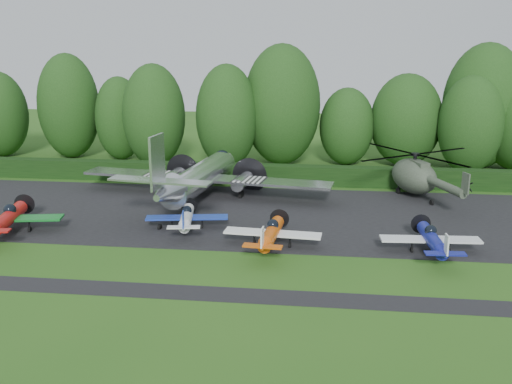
# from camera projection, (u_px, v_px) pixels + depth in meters

# --- Properties ---
(ground) EXTENTS (160.00, 160.00, 0.00)m
(ground) POSITION_uv_depth(u_px,v_px,m) (204.00, 256.00, 39.79)
(ground) COLOR #275818
(ground) RESTS_ON ground
(apron) EXTENTS (70.00, 18.00, 0.01)m
(apron) POSITION_uv_depth(u_px,v_px,m) (228.00, 214.00, 49.38)
(apron) COLOR black
(apron) RESTS_ON ground
(taxiway_verge) EXTENTS (70.00, 2.00, 0.00)m
(taxiway_verge) POSITION_uv_depth(u_px,v_px,m) (184.00, 293.00, 34.03)
(taxiway_verge) COLOR black
(taxiway_verge) RESTS_ON ground
(hedgerow) EXTENTS (90.00, 1.60, 2.00)m
(hedgerow) POSITION_uv_depth(u_px,v_px,m) (245.00, 183.00, 59.92)
(hedgerow) COLOR black
(hedgerow) RESTS_ON ground
(transport_plane) EXTENTS (24.51, 18.79, 7.85)m
(transport_plane) POSITION_uv_depth(u_px,v_px,m) (200.00, 177.00, 53.03)
(transport_plane) COLOR silver
(transport_plane) RESTS_ON ground
(light_plane_red) EXTENTS (7.95, 8.36, 3.06)m
(light_plane_red) POSITION_uv_depth(u_px,v_px,m) (8.00, 218.00, 43.96)
(light_plane_red) COLOR red
(light_plane_red) RESTS_ON ground
(light_plane_white) EXTENTS (6.50, 6.84, 2.50)m
(light_plane_white) POSITION_uv_depth(u_px,v_px,m) (187.00, 217.00, 44.98)
(light_plane_white) COLOR white
(light_plane_white) RESTS_ON ground
(light_plane_orange) EXTENTS (7.10, 7.47, 2.73)m
(light_plane_orange) POSITION_uv_depth(u_px,v_px,m) (271.00, 233.00, 41.03)
(light_plane_orange) COLOR #D6530C
(light_plane_orange) RESTS_ON ground
(light_plane_blue) EXTENTS (7.00, 7.36, 2.69)m
(light_plane_blue) POSITION_uv_depth(u_px,v_px,m) (432.00, 239.00, 39.80)
(light_plane_blue) COLOR navy
(light_plane_blue) RESTS_ON ground
(helicopter) EXTENTS (13.01, 15.23, 4.19)m
(helicopter) POSITION_uv_depth(u_px,v_px,m) (414.00, 173.00, 54.40)
(helicopter) COLOR #363F30
(helicopter) RESTS_ON ground
(tree_0) EXTENTS (7.31, 7.31, 11.99)m
(tree_0) POSITION_uv_depth(u_px,v_px,m) (154.00, 116.00, 66.42)
(tree_0) COLOR black
(tree_0) RESTS_ON ground
(tree_2) EXTENTS (6.97, 6.97, 10.80)m
(tree_2) POSITION_uv_depth(u_px,v_px,m) (0.00, 114.00, 72.18)
(tree_2) COLOR black
(tree_2) RESTS_ON ground
(tree_3) EXTENTS (7.14, 7.14, 12.00)m
(tree_3) POSITION_uv_depth(u_px,v_px,m) (227.00, 117.00, 65.44)
(tree_3) COLOR black
(tree_3) RESTS_ON ground
(tree_4) EXTENTS (7.08, 7.08, 10.91)m
(tree_4) POSITION_uv_depth(u_px,v_px,m) (471.00, 125.00, 63.00)
(tree_4) COLOR black
(tree_4) RESTS_ON ground
(tree_5) EXTENTS (9.06, 9.06, 14.21)m
(tree_5) POSITION_uv_depth(u_px,v_px,m) (282.00, 105.00, 67.05)
(tree_5) COLOR black
(tree_5) RESTS_ON ground
(tree_6) EXTENTS (8.28, 8.28, 10.86)m
(tree_6) POSITION_uv_depth(u_px,v_px,m) (406.00, 120.00, 66.71)
(tree_6) COLOR black
(tree_6) RESTS_ON ground
(tree_7) EXTENTS (6.45, 6.45, 9.19)m
(tree_7) POSITION_uv_depth(u_px,v_px,m) (347.00, 127.00, 67.54)
(tree_7) COLOR black
(tree_7) RESTS_ON ground
(tree_8) EXTENTS (6.01, 6.01, 10.28)m
(tree_8) POSITION_uv_depth(u_px,v_px,m) (120.00, 118.00, 70.39)
(tree_8) COLOR black
(tree_8) RESTS_ON ground
(tree_11) EXTENTS (7.52, 7.52, 13.03)m
(tree_11) POSITION_uv_depth(u_px,v_px,m) (69.00, 106.00, 71.15)
(tree_11) COLOR black
(tree_11) RESTS_ON ground
(tree_13) EXTENTS (9.22, 9.22, 14.35)m
(tree_13) POSITION_uv_depth(u_px,v_px,m) (484.00, 106.00, 65.38)
(tree_13) COLOR black
(tree_13) RESTS_ON ground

